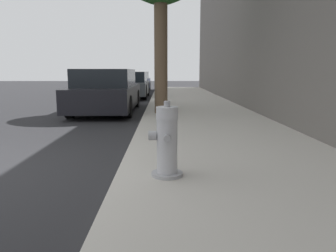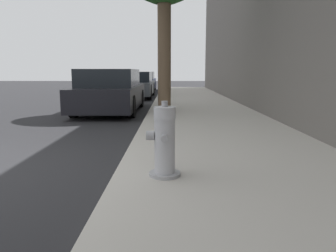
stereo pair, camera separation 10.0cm
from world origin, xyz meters
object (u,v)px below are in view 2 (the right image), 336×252
object	(u,v)px
fire_hydrant	(164,143)
parked_car_near	(111,91)
parked_car_mid	(134,85)
parked_car_far	(141,82)

from	to	relation	value
fire_hydrant	parked_car_near	world-z (taller)	parked_car_near
fire_hydrant	parked_car_mid	xyz separation A→B (m)	(-1.72, 12.66, 0.11)
fire_hydrant	parked_car_near	bearing A→B (deg)	104.86
parked_car_near	parked_car_mid	size ratio (longest dim) A/B	1.05
parked_car_mid	parked_car_far	world-z (taller)	parked_car_mid
fire_hydrant	parked_car_near	xyz separation A→B (m)	(-1.84, 6.92, 0.13)
fire_hydrant	parked_car_far	xyz separation A→B (m)	(-1.86, 17.87, 0.09)
parked_car_near	fire_hydrant	bearing A→B (deg)	-75.14
fire_hydrant	parked_car_near	distance (m)	7.16
fire_hydrant	parked_car_mid	size ratio (longest dim) A/B	0.19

